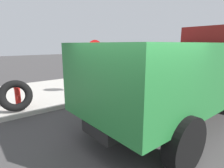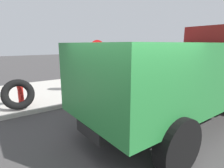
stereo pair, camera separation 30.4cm
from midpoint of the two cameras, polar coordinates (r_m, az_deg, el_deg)
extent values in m
plane|color=#423F3F|center=(3.98, 6.25, -24.38)|extent=(80.00, 80.00, 0.00)
cube|color=#BCB7AD|center=(9.39, -21.24, -2.70)|extent=(36.00, 5.00, 0.15)
cylinder|color=red|center=(7.57, -25.38, -3.50)|extent=(0.19, 0.19, 0.63)
sphere|color=red|center=(7.49, -25.63, -0.78)|extent=(0.22, 0.22, 0.22)
cylinder|color=red|center=(7.39, -25.18, -3.25)|extent=(0.09, 0.15, 0.09)
cylinder|color=red|center=(7.72, -25.67, -2.67)|extent=(0.09, 0.15, 0.09)
cylinder|color=red|center=(7.41, -25.13, -3.81)|extent=(0.10, 0.15, 0.10)
torus|color=black|center=(7.00, -26.00, -2.90)|extent=(1.13, 0.76, 1.08)
cylinder|color=gray|center=(8.14, -3.50, 5.06)|extent=(0.06, 0.06, 2.40)
cylinder|color=red|center=(8.05, -3.42, 10.82)|extent=(0.76, 0.02, 0.76)
cube|color=#237033|center=(5.08, 18.23, 2.93)|extent=(4.83, 2.56, 1.60)
cube|color=black|center=(6.19, 23.61, -4.72)|extent=(7.01, 0.99, 0.24)
cylinder|color=black|center=(8.76, 24.10, -0.79)|extent=(1.10, 0.31, 1.10)
cylinder|color=black|center=(5.37, -1.32, -7.53)|extent=(1.10, 0.31, 1.10)
cylinder|color=black|center=(3.80, 22.08, -17.35)|extent=(1.10, 0.31, 1.10)
camera|label=1|loc=(0.15, -88.58, 0.31)|focal=29.48mm
camera|label=2|loc=(0.15, 91.42, -0.31)|focal=29.48mm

